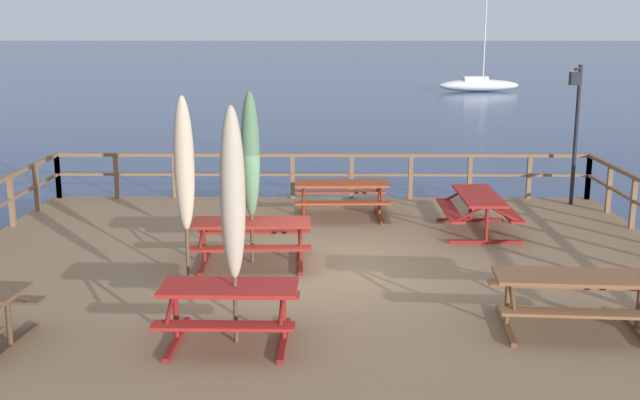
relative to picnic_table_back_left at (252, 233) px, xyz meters
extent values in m
plane|color=navy|center=(1.16, -0.23, -1.16)|extent=(600.00, 600.00, 0.00)
cube|color=#846647|center=(1.16, -0.23, -0.86)|extent=(12.99, 11.33, 0.60)
cube|color=brown|center=(1.16, 5.28, 0.49)|extent=(12.69, 0.09, 0.08)
cube|color=brown|center=(1.16, 5.28, 0.02)|extent=(12.69, 0.07, 0.06)
cube|color=brown|center=(-5.18, 5.28, -0.04)|extent=(0.10, 0.10, 1.05)
cube|color=brown|center=(-3.77, 5.28, -0.04)|extent=(0.10, 0.10, 1.05)
cube|color=brown|center=(-2.36, 5.28, -0.04)|extent=(0.10, 0.10, 1.05)
cube|color=brown|center=(-0.95, 5.28, -0.04)|extent=(0.10, 0.10, 1.05)
cube|color=brown|center=(0.46, 5.28, -0.04)|extent=(0.10, 0.10, 1.05)
cube|color=brown|center=(1.87, 5.28, -0.04)|extent=(0.10, 0.10, 1.05)
cube|color=brown|center=(3.28, 5.28, -0.04)|extent=(0.10, 0.10, 1.05)
cube|color=brown|center=(4.69, 5.28, -0.04)|extent=(0.10, 0.10, 1.05)
cube|color=brown|center=(6.10, 5.28, -0.04)|extent=(0.10, 0.10, 1.05)
cube|color=brown|center=(7.51, 5.28, -0.04)|extent=(0.10, 0.10, 1.05)
cube|color=brown|center=(-5.18, 2.53, -0.04)|extent=(0.10, 0.10, 1.05)
cube|color=brown|center=(-5.18, 3.90, -0.04)|extent=(0.10, 0.10, 1.05)
cube|color=brown|center=(-5.18, 5.28, -0.04)|extent=(0.10, 0.10, 1.05)
cube|color=brown|center=(7.51, 2.53, -0.04)|extent=(0.10, 0.10, 1.05)
cube|color=brown|center=(7.51, 3.90, -0.04)|extent=(0.10, 0.10, 1.05)
cube|color=brown|center=(7.51, 5.28, -0.04)|extent=(0.10, 0.10, 1.05)
cube|color=maroon|center=(0.00, 0.00, 0.18)|extent=(2.05, 0.84, 0.05)
cube|color=maroon|center=(0.02, -0.56, -0.12)|extent=(2.03, 0.36, 0.04)
cube|color=maroon|center=(-0.02, 0.56, -0.12)|extent=(2.03, 0.36, 0.04)
cube|color=maroon|center=(-0.83, -0.03, -0.53)|extent=(0.14, 1.40, 0.06)
cylinder|color=maroon|center=(-0.83, -0.03, -0.19)|extent=(0.07, 0.07, 0.74)
cylinder|color=maroon|center=(-0.82, -0.31, 0.03)|extent=(0.08, 0.63, 0.37)
cylinder|color=maroon|center=(-0.84, 0.25, 0.03)|extent=(0.08, 0.63, 0.37)
cube|color=maroon|center=(0.83, 0.03, -0.53)|extent=(0.14, 1.40, 0.06)
cylinder|color=maroon|center=(0.83, 0.03, -0.19)|extent=(0.07, 0.07, 0.74)
cylinder|color=maroon|center=(0.84, -0.25, 0.03)|extent=(0.08, 0.63, 0.37)
cylinder|color=maroon|center=(0.82, 0.31, 0.03)|extent=(0.08, 0.63, 0.37)
cube|color=maroon|center=(0.04, -3.38, 0.18)|extent=(1.77, 0.78, 0.05)
cube|color=maroon|center=(0.03, -3.94, -0.12)|extent=(1.76, 0.30, 0.04)
cube|color=maroon|center=(0.04, -2.82, -0.12)|extent=(1.76, 0.30, 0.04)
cube|color=maroon|center=(-0.66, -3.37, -0.53)|extent=(0.10, 1.40, 0.06)
cylinder|color=maroon|center=(-0.66, -3.37, -0.19)|extent=(0.07, 0.07, 0.74)
cylinder|color=maroon|center=(-0.67, -3.65, 0.03)|extent=(0.06, 0.63, 0.37)
cylinder|color=maroon|center=(-0.66, -3.09, 0.03)|extent=(0.06, 0.63, 0.37)
cube|color=maroon|center=(0.74, -3.39, -0.53)|extent=(0.10, 1.40, 0.06)
cylinder|color=maroon|center=(0.74, -3.39, -0.19)|extent=(0.07, 0.07, 0.74)
cylinder|color=maroon|center=(0.73, -3.67, 0.03)|extent=(0.06, 0.63, 0.37)
cylinder|color=maroon|center=(0.74, -3.11, 0.03)|extent=(0.06, 0.63, 0.37)
cube|color=maroon|center=(4.31, 2.21, 0.18)|extent=(0.77, 2.08, 0.05)
cube|color=maroon|center=(4.87, 2.21, -0.12)|extent=(0.29, 2.08, 0.04)
cube|color=maroon|center=(3.75, 2.22, -0.12)|extent=(0.29, 2.08, 0.04)
cube|color=maroon|center=(4.30, 1.35, -0.53)|extent=(1.40, 0.08, 0.06)
cylinder|color=maroon|center=(4.30, 1.35, -0.19)|extent=(0.07, 0.07, 0.74)
cylinder|color=maroon|center=(4.58, 1.35, 0.03)|extent=(0.63, 0.06, 0.37)
cylinder|color=maroon|center=(4.02, 1.36, 0.03)|extent=(0.63, 0.06, 0.37)
cube|color=maroon|center=(4.31, 3.07, -0.53)|extent=(1.40, 0.08, 0.06)
cylinder|color=maroon|center=(4.31, 3.07, -0.19)|extent=(0.07, 0.07, 0.74)
cylinder|color=maroon|center=(4.59, 3.07, 0.03)|extent=(0.63, 0.06, 0.37)
cylinder|color=maroon|center=(4.03, 3.07, 0.03)|extent=(0.63, 0.06, 0.37)
cube|color=#432F1F|center=(-2.74, -3.63, -0.53)|extent=(0.21, 1.40, 0.06)
cylinder|color=#432F1F|center=(-2.74, -3.63, -0.19)|extent=(0.07, 0.07, 0.74)
cylinder|color=#432F1F|center=(-2.71, -3.35, 0.03)|extent=(0.12, 0.63, 0.37)
cube|color=#993819|center=(1.60, 3.41, 0.18)|extent=(2.02, 0.82, 0.05)
cube|color=#993819|center=(1.61, 2.85, -0.12)|extent=(2.01, 0.34, 0.04)
cube|color=#993819|center=(1.58, 3.97, -0.12)|extent=(2.01, 0.34, 0.04)
cube|color=maroon|center=(0.78, 3.38, -0.53)|extent=(0.12, 1.40, 0.06)
cylinder|color=maroon|center=(0.78, 3.38, -0.19)|extent=(0.07, 0.07, 0.74)
cylinder|color=maroon|center=(0.78, 3.10, 0.03)|extent=(0.08, 0.63, 0.37)
cylinder|color=maroon|center=(0.77, 3.66, 0.03)|extent=(0.08, 0.63, 0.37)
cube|color=maroon|center=(2.42, 3.43, -0.53)|extent=(0.12, 1.40, 0.06)
cylinder|color=maroon|center=(2.42, 3.43, -0.19)|extent=(0.07, 0.07, 0.74)
cylinder|color=maroon|center=(2.42, 3.15, 0.03)|extent=(0.08, 0.63, 0.37)
cylinder|color=maroon|center=(2.41, 3.71, 0.03)|extent=(0.08, 0.63, 0.37)
cube|color=brown|center=(4.61, -2.91, 0.18)|extent=(2.14, 0.90, 0.05)
cube|color=brown|center=(4.57, -3.47, -0.12)|extent=(2.11, 0.42, 0.04)
cube|color=brown|center=(4.64, -2.35, -0.12)|extent=(2.11, 0.42, 0.04)
cube|color=brown|center=(3.74, -2.85, -0.53)|extent=(0.18, 1.40, 0.06)
cylinder|color=brown|center=(3.74, -2.85, -0.19)|extent=(0.07, 0.07, 0.74)
cylinder|color=brown|center=(3.72, -3.13, 0.03)|extent=(0.10, 0.63, 0.37)
cylinder|color=brown|center=(3.76, -2.57, 0.03)|extent=(0.10, 0.63, 0.37)
cube|color=brown|center=(5.47, -2.97, -0.53)|extent=(0.18, 1.40, 0.06)
cylinder|color=brown|center=(5.47, -2.97, -0.19)|extent=(0.07, 0.07, 0.74)
cylinder|color=brown|center=(5.49, -2.69, 0.03)|extent=(0.10, 0.63, 0.37)
cylinder|color=#4C3828|center=(-0.01, 0.08, 0.85)|extent=(0.06, 0.06, 2.82)
ellipsoid|color=#4C704C|center=(-0.01, 0.08, 1.34)|extent=(0.32, 0.32, 2.14)
cylinder|color=#2D432D|center=(-0.01, 0.08, 1.18)|extent=(0.21, 0.21, 0.05)
cone|color=#4C3828|center=(-0.01, 0.08, 2.32)|extent=(0.10, 0.10, 0.14)
cylinder|color=#4C3828|center=(0.12, -3.39, 0.90)|extent=(0.06, 0.06, 2.91)
ellipsoid|color=tan|center=(0.12, -3.39, 1.41)|extent=(0.32, 0.32, 2.21)
cylinder|color=#685B4C|center=(0.12, -3.39, 1.24)|extent=(0.21, 0.21, 0.05)
cone|color=#4C3828|center=(0.12, -3.39, 2.42)|extent=(0.10, 0.10, 0.14)
cylinder|color=#4C3828|center=(-0.96, -0.88, 0.85)|extent=(0.06, 0.06, 2.82)
ellipsoid|color=tan|center=(-0.96, -0.88, 1.35)|extent=(0.32, 0.32, 2.15)
cylinder|color=#71614F|center=(-0.96, -0.88, 1.19)|extent=(0.21, 0.21, 0.05)
cone|color=#4C3828|center=(-0.96, -0.88, 2.33)|extent=(0.10, 0.10, 0.14)
cylinder|color=black|center=(6.96, 4.73, 1.04)|extent=(0.09, 0.09, 3.20)
cylinder|color=black|center=(6.82, 4.49, 2.56)|extent=(0.32, 0.51, 0.06)
cube|color=black|center=(6.69, 4.25, 2.36)|extent=(0.20, 0.20, 0.28)
sphere|color=#F4E08C|center=(6.69, 4.25, 2.36)|extent=(0.14, 0.14, 0.14)
ellipsoid|color=white|center=(12.59, 45.41, -0.71)|extent=(6.08, 2.01, 0.90)
cube|color=silver|center=(12.29, 45.39, -0.22)|extent=(1.86, 1.19, 0.36)
cylinder|color=silver|center=(12.89, 45.42, 3.06)|extent=(0.10, 0.10, 7.00)
camera|label=1|loc=(1.31, -12.73, 3.42)|focal=43.10mm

